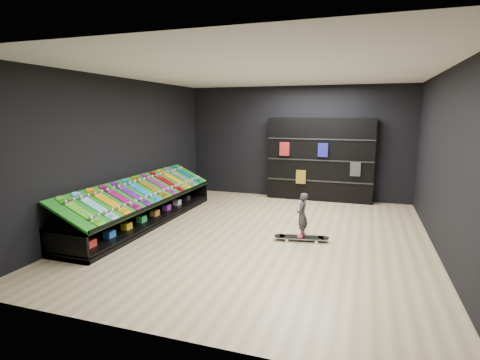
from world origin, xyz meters
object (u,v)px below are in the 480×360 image
(display_rack, at_px, (145,211))
(child, at_px, (302,223))
(back_shelving, at_px, (320,160))
(floor_skateboard, at_px, (301,239))

(display_rack, height_order, child, child)
(back_shelving, relative_size, child, 5.64)
(back_shelving, bearing_deg, floor_skateboard, -88.30)
(back_shelving, relative_size, floor_skateboard, 2.77)
(display_rack, bearing_deg, floor_skateboard, -1.79)
(display_rack, xyz_separation_m, back_shelving, (3.22, 3.32, 0.83))
(display_rack, height_order, back_shelving, back_shelving)
(child, bearing_deg, back_shelving, -177.52)
(back_shelving, distance_m, child, 3.51)
(child, bearing_deg, floor_skateboard, 180.00)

